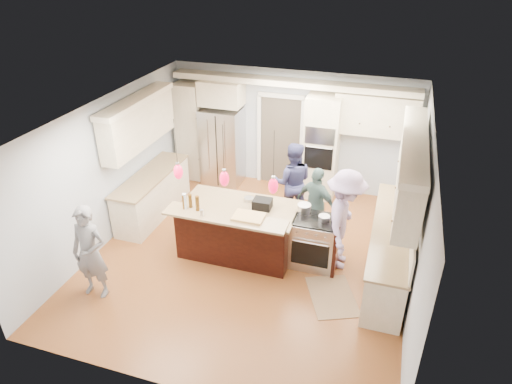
% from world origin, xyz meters
% --- Properties ---
extents(ground_plane, '(6.00, 6.00, 0.00)m').
position_xyz_m(ground_plane, '(0.00, 0.00, 0.00)').
color(ground_plane, '#9C5C2A').
rests_on(ground_plane, ground).
extents(room_shell, '(5.54, 6.04, 2.72)m').
position_xyz_m(room_shell, '(0.00, 0.00, 1.82)').
color(room_shell, '#B2BCC6').
rests_on(room_shell, ground).
extents(refrigerator, '(0.90, 0.70, 1.80)m').
position_xyz_m(refrigerator, '(-1.55, 2.64, 0.90)').
color(refrigerator, '#B7B7BC').
rests_on(refrigerator, ground).
extents(oven_column, '(0.72, 0.69, 2.30)m').
position_xyz_m(oven_column, '(0.75, 2.67, 1.15)').
color(oven_column, beige).
rests_on(oven_column, ground).
extents(back_upper_cabinets, '(5.30, 0.61, 2.54)m').
position_xyz_m(back_upper_cabinets, '(-0.75, 2.76, 1.67)').
color(back_upper_cabinets, beige).
rests_on(back_upper_cabinets, ground).
extents(right_counter_run, '(0.64, 3.10, 2.51)m').
position_xyz_m(right_counter_run, '(2.44, 0.30, 1.06)').
color(right_counter_run, beige).
rests_on(right_counter_run, ground).
extents(left_cabinets, '(0.64, 2.30, 2.51)m').
position_xyz_m(left_cabinets, '(-2.44, 0.80, 1.06)').
color(left_cabinets, beige).
rests_on(left_cabinets, ground).
extents(kitchen_island, '(2.10, 1.46, 1.12)m').
position_xyz_m(kitchen_island, '(-0.25, 0.07, 0.49)').
color(kitchen_island, black).
rests_on(kitchen_island, ground).
extents(island_range, '(0.82, 0.71, 0.92)m').
position_xyz_m(island_range, '(1.16, 0.15, 0.46)').
color(island_range, '#B7B7BC').
rests_on(island_range, ground).
extents(pendant_lights, '(1.75, 0.15, 1.03)m').
position_xyz_m(pendant_lights, '(-0.25, -0.51, 1.80)').
color(pendant_lights, black).
rests_on(pendant_lights, ground).
extents(person_bar_end, '(0.60, 0.41, 1.61)m').
position_xyz_m(person_bar_end, '(-2.07, -1.72, 0.81)').
color(person_bar_end, slate).
rests_on(person_bar_end, ground).
extents(person_far_left, '(0.94, 0.81, 1.68)m').
position_xyz_m(person_far_left, '(0.40, 1.49, 0.84)').
color(person_far_left, navy).
rests_on(person_far_left, ground).
extents(person_far_right, '(0.94, 0.70, 1.48)m').
position_xyz_m(person_far_right, '(1.00, 0.95, 0.74)').
color(person_far_right, '#496663').
rests_on(person_far_right, ground).
extents(person_range_side, '(0.70, 1.19, 1.83)m').
position_xyz_m(person_range_side, '(1.60, 0.27, 0.92)').
color(person_range_side, '#A58CBD').
rests_on(person_range_side, ground).
extents(floor_rug, '(1.05, 1.21, 0.01)m').
position_xyz_m(floor_rug, '(1.62, -0.65, 0.01)').
color(floor_rug, '#92724F').
rests_on(floor_rug, ground).
extents(water_bottle, '(0.07, 0.07, 0.28)m').
position_xyz_m(water_bottle, '(-0.98, -0.51, 1.26)').
color(water_bottle, silver).
rests_on(water_bottle, kitchen_island).
extents(beer_bottle_a, '(0.08, 0.08, 0.27)m').
position_xyz_m(beer_bottle_a, '(-0.75, -0.50, 1.25)').
color(beer_bottle_a, '#482D0D').
rests_on(beer_bottle_a, kitchen_island).
extents(beer_bottle_b, '(0.08, 0.08, 0.26)m').
position_xyz_m(beer_bottle_b, '(-0.99, -0.51, 1.25)').
color(beer_bottle_b, '#482D0D').
rests_on(beer_bottle_b, kitchen_island).
extents(beer_bottle_c, '(0.06, 0.06, 0.24)m').
position_xyz_m(beer_bottle_c, '(-0.91, -0.44, 1.24)').
color(beer_bottle_c, '#482D0D').
rests_on(beer_bottle_c, kitchen_island).
extents(drink_can, '(0.06, 0.06, 0.11)m').
position_xyz_m(drink_can, '(-0.62, -0.64, 1.18)').
color(drink_can, '#B7B7BC').
rests_on(drink_can, kitchen_island).
extents(cutting_board, '(0.51, 0.36, 0.04)m').
position_xyz_m(cutting_board, '(0.13, -0.47, 1.14)').
color(cutting_board, tan).
rests_on(cutting_board, kitchen_island).
extents(pot_large, '(0.24, 0.24, 0.14)m').
position_xyz_m(pot_large, '(0.89, 0.33, 0.99)').
color(pot_large, '#B7B7BC').
rests_on(pot_large, island_range).
extents(pot_small, '(0.19, 0.19, 0.10)m').
position_xyz_m(pot_small, '(1.28, 0.14, 0.97)').
color(pot_small, '#B7B7BC').
rests_on(pot_small, island_range).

